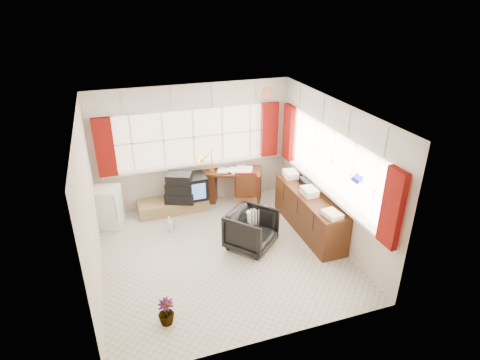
# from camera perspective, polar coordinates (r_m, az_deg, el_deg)

# --- Properties ---
(ground) EXTENTS (4.00, 4.00, 0.00)m
(ground) POSITION_cam_1_polar(r_m,az_deg,el_deg) (7.04, -2.44, -10.31)
(ground) COLOR beige
(ground) RESTS_ON ground
(room_walls) EXTENTS (4.00, 4.00, 4.00)m
(room_walls) POSITION_cam_1_polar(r_m,az_deg,el_deg) (6.28, -2.69, 0.85)
(room_walls) COLOR beige
(room_walls) RESTS_ON ground
(window_back) EXTENTS (3.70, 0.12, 3.60)m
(window_back) POSITION_cam_1_polar(r_m,az_deg,el_deg) (8.23, -6.38, 2.72)
(window_back) COLOR #FCE5C7
(window_back) RESTS_ON room_walls
(window_right) EXTENTS (0.12, 3.70, 3.60)m
(window_right) POSITION_cam_1_polar(r_m,az_deg,el_deg) (7.24, 12.36, -1.10)
(window_right) COLOR #FCE5C7
(window_right) RESTS_ON room_walls
(curtains) EXTENTS (3.83, 3.83, 1.15)m
(curtains) POSITION_cam_1_polar(r_m,az_deg,el_deg) (7.37, 2.24, 4.35)
(curtains) COLOR maroon
(curtains) RESTS_ON room_walls
(overhead_cabinets) EXTENTS (3.98, 3.98, 0.48)m
(overhead_cabinets) POSITION_cam_1_polar(r_m,az_deg,el_deg) (7.19, 2.61, 10.47)
(overhead_cabinets) COLOR silver
(overhead_cabinets) RESTS_ON room_walls
(desk) EXTENTS (1.36, 1.05, 0.74)m
(desk) POSITION_cam_1_polar(r_m,az_deg,el_deg) (8.50, -1.15, -0.44)
(desk) COLOR #4F2512
(desk) RESTS_ON ground
(desk_lamp) EXTENTS (0.17, 0.14, 0.48)m
(desk_lamp) POSITION_cam_1_polar(r_m,az_deg,el_deg) (8.20, -4.06, 3.41)
(desk_lamp) COLOR #FEB20A
(desk_lamp) RESTS_ON desk
(task_chair) EXTENTS (0.52, 0.54, 1.01)m
(task_chair) POSITION_cam_1_polar(r_m,az_deg,el_deg) (7.61, 0.83, -2.54)
(task_chair) COLOR black
(task_chair) RESTS_ON ground
(office_chair) EXTENTS (1.06, 1.06, 0.69)m
(office_chair) POSITION_cam_1_polar(r_m,az_deg,el_deg) (7.00, 1.61, -7.08)
(office_chair) COLOR black
(office_chair) RESTS_ON ground
(radiator) EXTENTS (0.41, 0.22, 0.58)m
(radiator) POSITION_cam_1_polar(r_m,az_deg,el_deg) (7.34, 2.49, -6.42)
(radiator) COLOR white
(radiator) RESTS_ON ground
(credenza) EXTENTS (0.50, 2.00, 0.85)m
(credenza) POSITION_cam_1_polar(r_m,az_deg,el_deg) (7.55, 9.80, -4.48)
(credenza) COLOR #4F2512
(credenza) RESTS_ON ground
(file_tray) EXTENTS (0.27, 0.34, 0.11)m
(file_tray) POSITION_cam_1_polar(r_m,az_deg,el_deg) (7.72, 9.73, -0.26)
(file_tray) COLOR black
(file_tray) RESTS_ON credenza
(tv_bench) EXTENTS (1.40, 0.50, 0.25)m
(tv_bench) POSITION_cam_1_polar(r_m,az_deg,el_deg) (8.30, -9.47, -3.57)
(tv_bench) COLOR #94784A
(tv_bench) RESTS_ON ground
(crt_tv) EXTENTS (0.55, 0.52, 0.48)m
(crt_tv) POSITION_cam_1_polar(r_m,az_deg,el_deg) (8.17, -6.78, -0.98)
(crt_tv) COLOR black
(crt_tv) RESTS_ON tv_bench
(hifi_stack) EXTENTS (0.67, 0.56, 0.60)m
(hifi_stack) POSITION_cam_1_polar(r_m,az_deg,el_deg) (8.05, -8.56, -1.21)
(hifi_stack) COLOR black
(hifi_stack) RESTS_ON tv_bench
(mini_fridge) EXTENTS (0.57, 0.58, 0.78)m
(mini_fridge) POSITION_cam_1_polar(r_m,az_deg,el_deg) (7.98, -18.27, -3.69)
(mini_fridge) COLOR white
(mini_fridge) RESTS_ON ground
(spray_bottle_a) EXTENTS (0.13, 0.13, 0.31)m
(spray_bottle_a) POSITION_cam_1_polar(r_m,az_deg,el_deg) (7.63, -9.97, -6.18)
(spray_bottle_a) COLOR white
(spray_bottle_a) RESTS_ON ground
(spray_bottle_b) EXTENTS (0.12, 0.12, 0.18)m
(spray_bottle_b) POSITION_cam_1_polar(r_m,az_deg,el_deg) (7.76, -9.44, -6.10)
(spray_bottle_b) COLOR #92DACA
(spray_bottle_b) RESTS_ON ground
(flower_vase) EXTENTS (0.24, 0.24, 0.39)m
(flower_vase) POSITION_cam_1_polar(r_m,az_deg,el_deg) (5.76, -10.48, -17.97)
(flower_vase) COLOR black
(flower_vase) RESTS_ON ground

